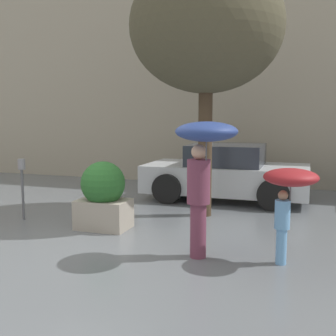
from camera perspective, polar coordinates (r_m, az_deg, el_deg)
ground_plane at (r=6.80m, az=-11.45°, el=-10.15°), size 40.00×40.00×0.00m
building_facade at (r=12.57m, az=3.64°, el=11.72°), size 18.00×0.30×6.00m
planter_box at (r=7.53m, az=-8.76°, el=-3.65°), size 0.91×0.78×1.20m
person_adult at (r=5.76m, az=4.82°, el=1.59°), size 0.85×0.85×1.92m
person_child at (r=5.79m, az=16.09°, el=-2.43°), size 0.72×0.72×1.31m
parked_car_near at (r=10.15m, az=7.87°, el=-0.75°), size 3.83×2.10×1.31m
street_tree at (r=8.48m, az=5.22°, el=18.36°), size 2.95×2.95×4.93m
parking_meter at (r=8.51m, az=-19.17°, el=-1.01°), size 0.14×0.14×1.18m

